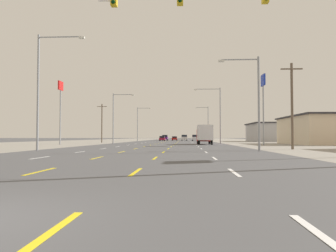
{
  "coord_description": "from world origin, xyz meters",
  "views": [
    {
      "loc": [
        3.52,
        -4.48,
        1.26
      ],
      "look_at": [
        0.6,
        50.71,
        3.15
      ],
      "focal_mm": 34.26,
      "sensor_mm": 36.0,
      "label": 1
    }
  ],
  "objects_px": {
    "pole_sign_left_row_1": "(60,99)",
    "streetlight_right_row_2": "(207,121)",
    "suv_far_right_mid": "(195,138)",
    "box_truck_far_right_nearest": "(204,134)",
    "suv_inner_left_farther": "(165,138)",
    "hatchback_inner_left_near": "(162,138)",
    "streetlight_right_row_1": "(217,111)",
    "streetlight_left_row_0": "(43,83)",
    "sedan_center_turn_far": "(175,138)",
    "suv_inner_right_midfar": "(184,138)",
    "pole_sign_right_row_1": "(263,92)",
    "streetlight_left_row_1": "(115,114)",
    "streetlight_left_row_2": "(139,122)",
    "streetlight_right_row_0": "(254,96)"
  },
  "relations": [
    {
      "from": "suv_inner_left_farther",
      "to": "pole_sign_right_row_1",
      "type": "relative_size",
      "value": 0.46
    },
    {
      "from": "suv_far_right_mid",
      "to": "streetlight_left_row_2",
      "type": "bearing_deg",
      "value": -139.31
    },
    {
      "from": "streetlight_right_row_2",
      "to": "sedan_center_turn_far",
      "type": "bearing_deg",
      "value": 118.05
    },
    {
      "from": "streetlight_left_row_2",
      "to": "streetlight_right_row_1",
      "type": "bearing_deg",
      "value": -58.25
    },
    {
      "from": "suv_far_right_mid",
      "to": "box_truck_far_right_nearest",
      "type": "bearing_deg",
      "value": -90.01
    },
    {
      "from": "sedan_center_turn_far",
      "to": "pole_sign_left_row_1",
      "type": "bearing_deg",
      "value": -106.6
    },
    {
      "from": "sedan_center_turn_far",
      "to": "streetlight_right_row_1",
      "type": "xyz_separation_m",
      "value": [
        9.67,
        -49.81,
        5.4
      ]
    },
    {
      "from": "hatchback_inner_left_near",
      "to": "streetlight_left_row_1",
      "type": "bearing_deg",
      "value": -98.26
    },
    {
      "from": "streetlight_right_row_0",
      "to": "streetlight_right_row_2",
      "type": "xyz_separation_m",
      "value": [
        0.05,
        62.67,
        0.74
      ]
    },
    {
      "from": "box_truck_far_right_nearest",
      "to": "pole_sign_right_row_1",
      "type": "relative_size",
      "value": 0.67
    },
    {
      "from": "pole_sign_right_row_1",
      "to": "streetlight_left_row_0",
      "type": "distance_m",
      "value": 32.17
    },
    {
      "from": "pole_sign_left_row_1",
      "to": "streetlight_right_row_2",
      "type": "relative_size",
      "value": 1.06
    },
    {
      "from": "streetlight_left_row_2",
      "to": "pole_sign_right_row_1",
      "type": "bearing_deg",
      "value": -59.46
    },
    {
      "from": "pole_sign_left_row_1",
      "to": "streetlight_left_row_0",
      "type": "distance_m",
      "value": 24.57
    },
    {
      "from": "sedan_center_turn_far",
      "to": "pole_sign_left_row_1",
      "type": "xyz_separation_m",
      "value": [
        -17.23,
        -57.81,
        6.93
      ]
    },
    {
      "from": "suv_inner_right_midfar",
      "to": "pole_sign_right_row_1",
      "type": "distance_m",
      "value": 61.53
    },
    {
      "from": "hatchback_inner_left_near",
      "to": "suv_far_right_mid",
      "type": "xyz_separation_m",
      "value": [
        10.56,
        4.05,
        0.24
      ]
    },
    {
      "from": "sedan_center_turn_far",
      "to": "streetlight_left_row_0",
      "type": "relative_size",
      "value": 0.42
    },
    {
      "from": "pole_sign_right_row_1",
      "to": "streetlight_right_row_1",
      "type": "xyz_separation_m",
      "value": [
        -5.76,
        11.31,
        -1.88
      ]
    },
    {
      "from": "hatchback_inner_left_near",
      "to": "suv_inner_right_midfar",
      "type": "bearing_deg",
      "value": 45.04
    },
    {
      "from": "pole_sign_left_row_1",
      "to": "pole_sign_right_row_1",
      "type": "height_order",
      "value": "pole_sign_right_row_1"
    },
    {
      "from": "suv_inner_left_farther",
      "to": "pole_sign_right_row_1",
      "type": "xyz_separation_m",
      "value": [
        19.04,
        -66.28,
        7.0
      ]
    },
    {
      "from": "hatchback_inner_left_near",
      "to": "streetlight_right_row_1",
      "type": "xyz_separation_m",
      "value": [
        13.33,
        -41.58,
        5.37
      ]
    },
    {
      "from": "pole_sign_left_row_1",
      "to": "streetlight_right_row_1",
      "type": "distance_m",
      "value": 28.1
    },
    {
      "from": "streetlight_left_row_0",
      "to": "streetlight_left_row_1",
      "type": "distance_m",
      "value": 31.34
    },
    {
      "from": "suv_far_right_mid",
      "to": "pole_sign_left_row_1",
      "type": "relative_size",
      "value": 0.46
    },
    {
      "from": "sedan_center_turn_far",
      "to": "streetlight_left_row_2",
      "type": "distance_m",
      "value": 21.45
    },
    {
      "from": "suv_far_right_mid",
      "to": "suv_inner_right_midfar",
      "type": "bearing_deg",
      "value": 139.81
    },
    {
      "from": "streetlight_left_row_1",
      "to": "suv_inner_right_midfar",
      "type": "bearing_deg",
      "value": 74.96
    },
    {
      "from": "box_truck_far_right_nearest",
      "to": "streetlight_left_row_1",
      "type": "height_order",
      "value": "streetlight_left_row_1"
    },
    {
      "from": "sedan_center_turn_far",
      "to": "streetlight_right_row_2",
      "type": "xyz_separation_m",
      "value": [
        9.85,
        -18.48,
        4.93
      ]
    },
    {
      "from": "box_truck_far_right_nearest",
      "to": "streetlight_left_row_0",
      "type": "bearing_deg",
      "value": -122.87
    },
    {
      "from": "box_truck_far_right_nearest",
      "to": "suv_inner_left_farther",
      "type": "distance_m",
      "value": 61.56
    },
    {
      "from": "suv_inner_left_farther",
      "to": "streetlight_left_row_0",
      "type": "bearing_deg",
      "value": -94.03
    },
    {
      "from": "suv_inner_right_midfar",
      "to": "streetlight_left_row_0",
      "type": "height_order",
      "value": "streetlight_left_row_0"
    },
    {
      "from": "suv_inner_right_midfar",
      "to": "streetlight_left_row_1",
      "type": "bearing_deg",
      "value": -105.04
    },
    {
      "from": "suv_far_right_mid",
      "to": "streetlight_left_row_2",
      "type": "height_order",
      "value": "streetlight_left_row_2"
    },
    {
      "from": "hatchback_inner_left_near",
      "to": "suv_inner_left_farther",
      "type": "relative_size",
      "value": 0.8
    },
    {
      "from": "suv_far_right_mid",
      "to": "pole_sign_left_row_1",
      "type": "distance_m",
      "value": 59.18
    },
    {
      "from": "box_truck_far_right_nearest",
      "to": "streetlight_right_row_1",
      "type": "xyz_separation_m",
      "value": [
        2.78,
        5.69,
        4.32
      ]
    },
    {
      "from": "streetlight_left_row_0",
      "to": "suv_inner_left_farther",
      "type": "bearing_deg",
      "value": 85.97
    },
    {
      "from": "sedan_center_turn_far",
      "to": "streetlight_right_row_2",
      "type": "distance_m",
      "value": 21.51
    },
    {
      "from": "streetlight_left_row_0",
      "to": "streetlight_right_row_0",
      "type": "bearing_deg",
      "value": -0.0
    },
    {
      "from": "box_truck_far_right_nearest",
      "to": "suv_inner_right_midfar",
      "type": "height_order",
      "value": "box_truck_far_right_nearest"
    },
    {
      "from": "sedan_center_turn_far",
      "to": "streetlight_left_row_2",
      "type": "xyz_separation_m",
      "value": [
        -9.73,
        -18.48,
        4.91
      ]
    },
    {
      "from": "hatchback_inner_left_near",
      "to": "streetlight_left_row_0",
      "type": "xyz_separation_m",
      "value": [
        -6.02,
        -72.91,
        5.47
      ]
    },
    {
      "from": "box_truck_far_right_nearest",
      "to": "suv_inner_right_midfar",
      "type": "bearing_deg",
      "value": 93.71
    },
    {
      "from": "streetlight_right_row_0",
      "to": "streetlight_left_row_2",
      "type": "relative_size",
      "value": 0.86
    },
    {
      "from": "suv_inner_left_farther",
      "to": "pole_sign_right_row_1",
      "type": "bearing_deg",
      "value": -73.97
    },
    {
      "from": "hatchback_inner_left_near",
      "to": "streetlight_right_row_2",
      "type": "bearing_deg",
      "value": -37.17
    }
  ]
}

